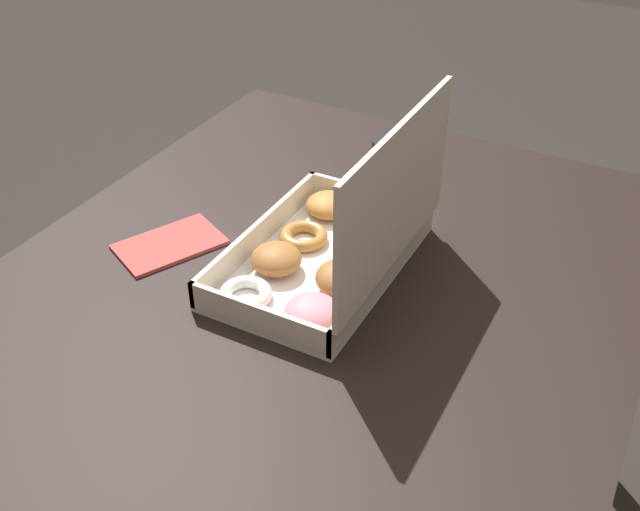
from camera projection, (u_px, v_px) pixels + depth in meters
dining_table at (325, 318)px, 1.20m from camera, size 1.08×0.93×0.70m
donut_box at (337, 245)px, 1.12m from camera, size 0.36×0.23×0.27m
coffee_mug at (392, 163)px, 1.32m from camera, size 0.07×0.07×0.10m
paper_napkin at (170, 244)px, 1.20m from camera, size 0.19×0.16×0.01m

